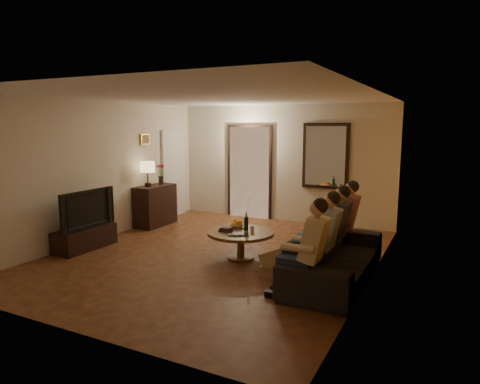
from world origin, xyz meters
The scene contains 33 objects.
floor centered at (0.00, 0.00, 0.00)m, with size 5.00×6.00×0.01m, color #411E11.
ceiling centered at (0.00, 0.00, 2.60)m, with size 5.00×6.00×0.01m, color white.
back_wall centered at (0.00, 3.00, 1.30)m, with size 5.00×0.02×2.60m, color beige.
front_wall centered at (0.00, -3.00, 1.30)m, with size 5.00×0.02×2.60m, color beige.
left_wall centered at (-2.50, 0.00, 1.30)m, with size 0.02×6.00×2.60m, color beige.
right_wall centered at (2.50, 0.00, 1.30)m, with size 0.02×6.00×2.60m, color beige.
orange_accent centered at (2.49, 0.00, 1.30)m, with size 0.01×6.00×2.60m, color orange.
kitchen_doorway centered at (-0.80, 2.98, 1.05)m, with size 1.00×0.06×2.10m, color #FFE0A5.
door_trim centered at (-0.80, 2.97, 1.05)m, with size 1.12×0.04×2.22m, color black.
fridge_glimpse centered at (-0.55, 2.98, 0.90)m, with size 0.45×0.03×1.70m, color silver.
mirror_frame centered at (1.00, 2.96, 1.50)m, with size 1.00×0.05×1.40m, color black.
mirror_glass centered at (1.00, 2.93, 1.50)m, with size 0.86×0.02×1.26m, color white.
white_door centered at (-2.46, 2.30, 1.02)m, with size 0.06×0.85×2.04m, color white.
framed_art centered at (-2.47, 1.30, 1.85)m, with size 0.03×0.28×0.24m, color #B28C33.
art_canvas centered at (-2.46, 1.30, 1.85)m, with size 0.01×0.22×0.18m, color brown.
dresser centered at (-2.25, 1.30, 0.44)m, with size 0.45×0.98×0.87m, color black.
table_lamp centered at (-2.25, 1.08, 1.14)m, with size 0.30×0.30×0.54m, color beige, non-canonical shape.
flower_vase centered at (-2.25, 1.52, 1.09)m, with size 0.14×0.14×0.44m, color red, non-canonical shape.
tv_stand centered at (-2.25, -0.70, 0.19)m, with size 0.45×1.13×0.38m, color black.
tv centered at (-2.25, -0.70, 0.71)m, with size 0.15×1.17×0.67m, color black.
sofa centered at (2.06, -0.22, 0.34)m, with size 0.92×2.34×0.68m, color black.
person_a centered at (1.96, -1.12, 0.60)m, with size 0.60×0.40×1.20m, color tan, non-canonical shape.
person_b centered at (1.96, -0.52, 0.60)m, with size 0.60×0.40×1.20m, color tan, non-canonical shape.
person_c centered at (1.96, 0.08, 0.60)m, with size 0.60×0.40×1.20m, color tan, non-canonical shape.
person_d centered at (1.96, 0.68, 0.60)m, with size 0.60×0.40×1.20m, color tan, non-canonical shape.
dog centered at (1.29, -0.53, 0.28)m, with size 0.56×0.24×0.56m, color #A57A4C, non-canonical shape.
coffee_table centered at (0.45, 0.04, 0.23)m, with size 1.08×1.08×0.45m, color brown.
bowl centered at (0.27, 0.26, 0.48)m, with size 0.26×0.26×0.06m, color white.
oranges centered at (0.27, 0.26, 0.55)m, with size 0.20×0.20×0.08m, color orange, non-canonical shape.
wine_bottle centered at (0.50, 0.14, 0.60)m, with size 0.07×0.07×0.31m, color black, non-canonical shape.
wine_glass centered at (0.63, 0.09, 0.50)m, with size 0.06×0.06×0.10m, color silver.
book_stack centered at (0.23, -0.06, 0.48)m, with size 0.20×0.15×0.07m, color black, non-canonical shape.
laptop centered at (0.55, -0.24, 0.46)m, with size 0.33×0.21×0.03m, color black.
Camera 1 is at (3.46, -5.98, 2.16)m, focal length 32.00 mm.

